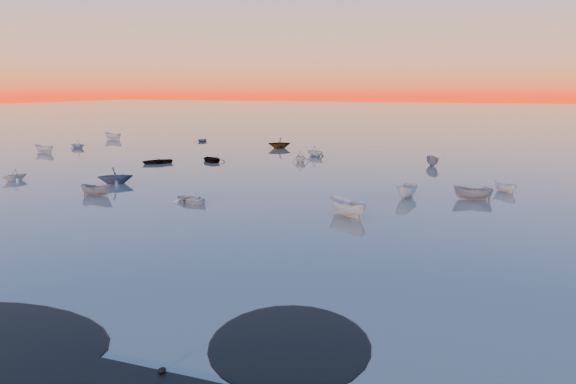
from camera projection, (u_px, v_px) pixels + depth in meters
The scene contains 5 objects.
ground at pixel (396, 140), 120.31m from camera, with size 600.00×600.00×0.00m, color slate.
mud_lobes at pixel (9, 315), 28.03m from camera, with size 140.00×6.00×0.07m, color black, non-canonical shape.
moored_fleet at pixel (331, 170), 77.37m from camera, with size 124.00×58.00×1.20m, color white, non-canonical shape.
boat_near_left at pixel (193, 203), 55.28m from camera, with size 4.12×1.72×1.03m, color white.
boat_near_center at pixel (97, 195), 59.01m from camera, with size 3.58×1.51×1.24m, color slate.
Camera 1 is at (22.71, -20.41, 11.22)m, focal length 35.00 mm.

